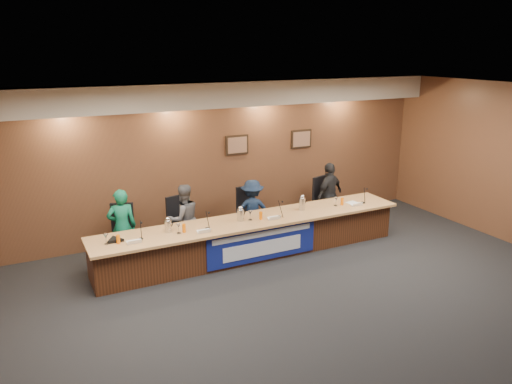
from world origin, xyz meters
TOP-DOWN VIEW (x-y plane):
  - floor at (0.00, 0.00)m, footprint 10.00×10.00m
  - ceiling at (0.00, 0.00)m, footprint 10.00×8.00m
  - wall_back at (0.00, 4.00)m, footprint 10.00×0.04m
  - soffit at (0.00, 3.75)m, footprint 10.00×0.50m
  - dais_body at (0.00, 2.40)m, footprint 6.00×0.80m
  - dais_top at (0.00, 2.35)m, footprint 6.10×0.95m
  - banner at (0.00, 1.99)m, footprint 2.20×0.02m
  - banner_text_upper at (0.00, 1.97)m, footprint 2.00×0.01m
  - banner_text_lower at (0.00, 1.97)m, footprint 1.60×0.01m
  - wall_photo_left at (0.40, 3.97)m, footprint 0.52×0.04m
  - wall_photo_right at (2.00, 3.97)m, footprint 0.52×0.04m
  - panelist_a at (-2.29, 3.13)m, footprint 0.56×0.41m
  - panelist_b at (-1.12, 3.13)m, footprint 0.71×0.58m
  - panelist_c at (0.35, 3.13)m, footprint 0.94×0.71m
  - panelist_d at (2.25, 3.13)m, footprint 0.92×0.64m
  - office_chair_a at (-2.29, 3.23)m, footprint 0.62×0.62m
  - office_chair_b at (-1.12, 3.23)m, footprint 0.58×0.58m
  - office_chair_c at (0.35, 3.23)m, footprint 0.48×0.48m
  - office_chair_d at (2.25, 3.23)m, footprint 0.60×0.60m
  - nameplate_a at (-2.30, 2.12)m, footprint 0.24×0.08m
  - microphone_a at (-2.15, 2.28)m, footprint 0.07×0.07m
  - juice_glass_a at (-2.53, 2.26)m, footprint 0.06×0.06m
  - water_glass_a at (-2.72, 2.32)m, footprint 0.08×0.08m
  - nameplate_b at (-1.09, 2.07)m, footprint 0.24×0.08m
  - microphone_b at (-0.97, 2.25)m, footprint 0.07×0.07m
  - juice_glass_b at (-1.40, 2.28)m, footprint 0.06×0.06m
  - water_glass_b at (-1.50, 2.26)m, footprint 0.08×0.08m
  - nameplate_c at (0.33, 2.13)m, footprint 0.24×0.08m
  - microphone_c at (0.50, 2.25)m, footprint 0.07×0.07m
  - juice_glass_c at (0.11, 2.28)m, footprint 0.06×0.06m
  - water_glass_c at (-0.08, 2.34)m, footprint 0.08×0.08m
  - nameplate_d at (2.22, 2.10)m, footprint 0.24×0.08m
  - microphone_d at (2.46, 2.23)m, footprint 0.07×0.07m
  - juice_glass_d at (2.00, 2.32)m, footprint 0.06×0.06m
  - water_glass_d at (1.85, 2.33)m, footprint 0.08×0.08m
  - carafe_left at (-1.64, 2.40)m, footprint 0.12×0.12m
  - carafe_mid at (-0.26, 2.38)m, footprint 0.13×0.13m
  - carafe_right at (1.10, 2.42)m, footprint 0.12×0.12m
  - speakerphone at (-2.57, 2.39)m, footprint 0.32×0.32m
  - paper_stack at (2.29, 2.30)m, footprint 0.26×0.33m

SIDE VIEW (x-z plane):
  - floor at x=0.00m, z-range 0.00..0.00m
  - banner_text_lower at x=0.00m, z-range 0.16..0.44m
  - dais_body at x=0.00m, z-range 0.00..0.70m
  - banner at x=0.00m, z-range 0.05..0.71m
  - office_chair_a at x=-2.29m, z-range 0.44..0.52m
  - office_chair_b at x=-1.12m, z-range 0.44..0.52m
  - office_chair_c at x=0.35m, z-range 0.44..0.52m
  - office_chair_d at x=2.25m, z-range 0.44..0.52m
  - banner_text_upper at x=0.00m, z-range 0.53..0.63m
  - panelist_c at x=0.35m, z-range 0.00..1.28m
  - panelist_b at x=-1.12m, z-range 0.00..1.37m
  - panelist_a at x=-2.29m, z-range 0.00..1.43m
  - panelist_d at x=2.25m, z-range 0.00..1.44m
  - dais_top at x=0.00m, z-range 0.70..0.75m
  - paper_stack at x=2.29m, z-range 0.75..0.76m
  - microphone_a at x=-2.15m, z-range 0.75..0.77m
  - microphone_b at x=-0.97m, z-range 0.75..0.77m
  - microphone_c at x=0.50m, z-range 0.75..0.77m
  - microphone_d at x=2.46m, z-range 0.75..0.77m
  - speakerphone at x=-2.57m, z-range 0.75..0.80m
  - nameplate_a at x=-2.30m, z-range 0.74..0.85m
  - nameplate_b at x=-1.09m, z-range 0.74..0.85m
  - nameplate_c at x=0.33m, z-range 0.74..0.85m
  - nameplate_d at x=2.22m, z-range 0.74..0.85m
  - juice_glass_a at x=-2.53m, z-range 0.75..0.90m
  - juice_glass_b at x=-1.40m, z-range 0.75..0.90m
  - juice_glass_c at x=0.11m, z-range 0.75..0.90m
  - juice_glass_d at x=2.00m, z-range 0.75..0.90m
  - water_glass_a at x=-2.72m, z-range 0.75..0.93m
  - water_glass_b at x=-1.50m, z-range 0.75..0.93m
  - water_glass_c at x=-0.08m, z-range 0.75..0.93m
  - water_glass_d at x=1.85m, z-range 0.75..0.93m
  - carafe_mid at x=-0.26m, z-range 0.75..0.97m
  - carafe_left at x=-1.64m, z-range 0.75..0.97m
  - carafe_right at x=1.10m, z-range 0.75..1.00m
  - wall_back at x=0.00m, z-range 0.00..3.20m
  - wall_photo_left at x=0.40m, z-range 1.64..2.06m
  - wall_photo_right at x=2.00m, z-range 1.64..2.06m
  - soffit at x=0.00m, z-range 2.70..3.20m
  - ceiling at x=0.00m, z-range 3.18..3.22m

